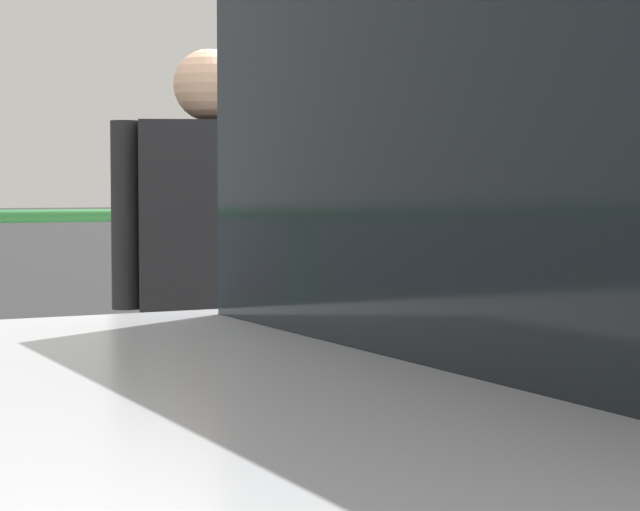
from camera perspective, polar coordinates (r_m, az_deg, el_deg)
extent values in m
cylinder|color=slate|center=(3.87, 5.46, -7.63)|extent=(0.07, 0.07, 0.99)
cylinder|color=slate|center=(3.80, 5.51, 2.22)|extent=(0.19, 0.19, 0.33)
sphere|color=silver|center=(3.80, 5.53, 5.20)|extent=(0.18, 0.18, 0.18)
cube|color=black|center=(3.72, 6.32, 3.32)|extent=(0.10, 0.01, 0.07)
cube|color=yellow|center=(3.72, 6.31, 1.28)|extent=(0.11, 0.01, 0.09)
cylinder|color=slate|center=(3.80, -6.75, -9.19)|extent=(0.15, 0.15, 0.82)
cylinder|color=slate|center=(3.80, -3.69, -9.16)|extent=(0.15, 0.15, 0.82)
cube|color=black|center=(3.71, -5.28, 1.67)|extent=(0.48, 0.36, 0.61)
sphere|color=tan|center=(3.73, -5.31, 8.11)|extent=(0.22, 0.22, 0.22)
cylinder|color=black|center=(3.72, -9.26, 1.91)|extent=(0.09, 0.09, 0.58)
cylinder|color=black|center=(3.88, -1.48, 3.16)|extent=(0.23, 0.42, 0.52)
cylinder|color=#2D7A38|center=(5.72, -7.34, 1.94)|extent=(24.00, 0.06, 0.06)
cylinder|color=#2D7A38|center=(5.75, -7.30, -2.98)|extent=(24.00, 0.05, 0.05)
cylinder|color=#2D7A38|center=(6.13, 0.86, -3.09)|extent=(0.06, 0.06, 1.10)
cylinder|color=#2D7A38|center=(7.18, 13.99, -2.26)|extent=(0.06, 0.06, 1.10)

